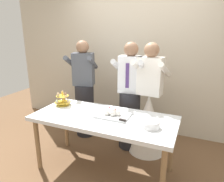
% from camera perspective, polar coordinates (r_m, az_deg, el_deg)
% --- Properties ---
extents(ground_plane, '(8.00, 8.00, 0.00)m').
position_cam_1_polar(ground_plane, '(3.02, -2.15, -20.66)').
color(ground_plane, brown).
extents(rear_wall, '(5.20, 0.10, 2.90)m').
position_cam_1_polar(rear_wall, '(3.77, 7.18, 10.74)').
color(rear_wall, beige).
rests_on(rear_wall, ground_plane).
extents(dessert_table, '(1.80, 0.80, 0.78)m').
position_cam_1_polar(dessert_table, '(2.65, -2.31, -8.50)').
color(dessert_table, silver).
rests_on(dessert_table, ground_plane).
extents(cupcake_stand, '(0.23, 0.23, 0.21)m').
position_cam_1_polar(cupcake_stand, '(3.06, -13.39, -2.40)').
color(cupcake_stand, gold).
rests_on(cupcake_stand, dessert_table).
extents(main_cake_tray, '(0.44, 0.31, 0.13)m').
position_cam_1_polar(main_cake_tray, '(2.62, 0.25, -6.11)').
color(main_cake_tray, silver).
rests_on(main_cake_tray, dessert_table).
extents(plate_stack, '(0.20, 0.20, 0.08)m').
position_cam_1_polar(plate_stack, '(2.37, 10.56, -8.99)').
color(plate_stack, white).
rests_on(plate_stack, dessert_table).
extents(person_groom, '(0.51, 0.54, 1.66)m').
position_cam_1_polar(person_groom, '(3.19, 4.89, -3.23)').
color(person_groom, '#232328').
rests_on(person_groom, ground_plane).
extents(person_bride, '(0.56, 0.56, 1.66)m').
position_cam_1_polar(person_bride, '(3.17, 9.92, -6.75)').
color(person_bride, white).
rests_on(person_bride, ground_plane).
extents(person_guest, '(0.57, 0.59, 1.66)m').
position_cam_1_polar(person_guest, '(3.60, -7.61, -1.00)').
color(person_guest, '#232328').
rests_on(person_guest, ground_plane).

